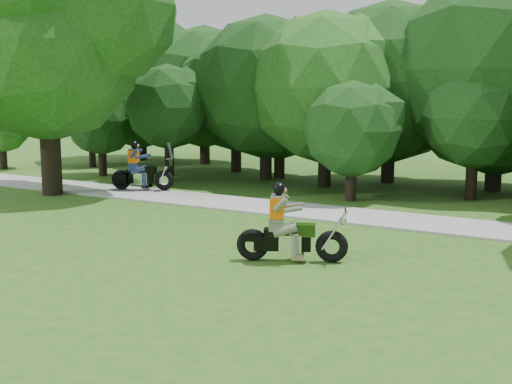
% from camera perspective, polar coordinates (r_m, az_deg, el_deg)
% --- Properties ---
extents(ground, '(100.00, 100.00, 0.00)m').
position_cam_1_polar(ground, '(11.33, -6.21, -8.97)').
color(ground, '#265B1A').
rests_on(ground, ground).
extents(walkway, '(60.00, 2.20, 0.06)m').
position_cam_1_polar(walkway, '(18.17, 9.02, -2.14)').
color(walkway, gray).
rests_on(walkway, ground).
extents(tree_line, '(40.51, 11.39, 7.87)m').
position_cam_1_polar(tree_line, '(23.75, 19.64, 8.92)').
color(tree_line, black).
rests_on(tree_line, ground).
extents(big_tree_west, '(8.64, 6.56, 9.96)m').
position_cam_1_polar(big_tree_west, '(23.12, -17.70, 14.15)').
color(big_tree_west, black).
rests_on(big_tree_west, ground).
extents(chopper_motorcycle, '(2.21, 1.31, 1.65)m').
position_cam_1_polar(chopper_motorcycle, '(13.21, 2.73, -3.61)').
color(chopper_motorcycle, black).
rests_on(chopper_motorcycle, ground).
extents(touring_motorcycle, '(2.16, 1.32, 1.73)m').
position_cam_1_polar(touring_motorcycle, '(22.88, -10.41, 1.75)').
color(touring_motorcycle, black).
rests_on(touring_motorcycle, walkway).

